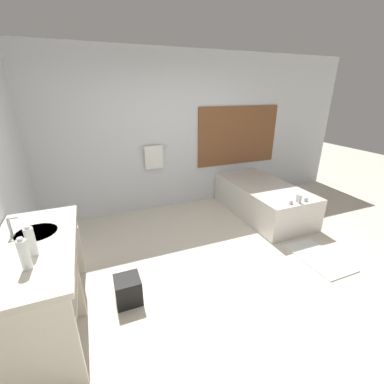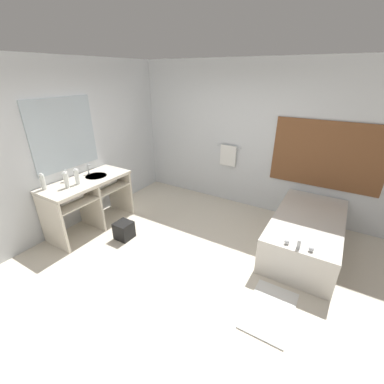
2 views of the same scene
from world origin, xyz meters
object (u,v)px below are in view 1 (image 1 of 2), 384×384
(bathtub, at_px, (262,198))
(water_bottle_1, at_px, (24,254))
(waste_bin, at_px, (128,290))
(water_bottle_3, at_px, (31,241))

(bathtub, height_order, water_bottle_1, water_bottle_1)
(bathtub, bearing_deg, waste_bin, -154.43)
(water_bottle_1, distance_m, water_bottle_3, 0.17)
(bathtub, bearing_deg, water_bottle_1, -154.00)
(bathtub, relative_size, water_bottle_1, 7.26)
(bathtub, xyz_separation_m, waste_bin, (-2.55, -1.22, -0.15))
(water_bottle_1, relative_size, waste_bin, 0.89)
(waste_bin, bearing_deg, water_bottle_1, -152.44)
(water_bottle_3, distance_m, waste_bin, 1.11)
(water_bottle_3, xyz_separation_m, waste_bin, (0.68, 0.19, -0.86))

